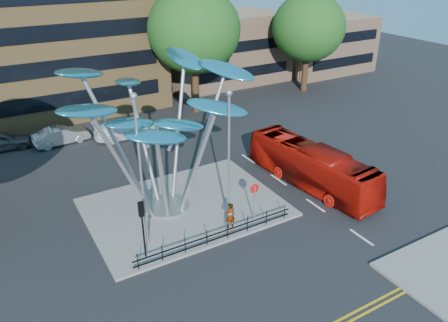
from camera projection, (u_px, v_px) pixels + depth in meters
ground at (249, 254)px, 23.90m from camera, size 120.00×120.00×0.00m
traffic_island at (185, 207)px, 28.06m from camera, size 12.00×9.00×0.15m
low_building_near at (224, 49)px, 52.58m from camera, size 15.00×8.00×8.00m
low_building_far at (323, 44)px, 57.58m from camera, size 12.00×8.00×7.00m
tree_right at (194, 30)px, 40.98m from camera, size 8.80×8.80×12.11m
tree_far at (309, 28)px, 47.72m from camera, size 8.00×8.00×10.81m
leaf_sculpture at (158, 106)px, 25.09m from camera, size 12.72×9.54×9.51m
street_lamp_left at (140, 161)px, 22.20m from camera, size 0.36×0.36×8.80m
street_lamp_right at (229, 148)px, 24.19m from camera, size 0.36×0.36×8.30m
traffic_light_island at (142, 218)px, 22.42m from camera, size 0.28×0.18×3.42m
no_entry_sign_island at (254, 196)px, 25.95m from camera, size 0.60×0.10×2.45m
pedestrian_railing_front at (218, 235)px, 24.52m from camera, size 10.00×0.06×1.00m
red_bus at (311, 166)px, 30.20m from camera, size 3.51×10.78×2.95m
pedestrian at (230, 216)px, 25.54m from camera, size 0.64×0.45×1.67m
parked_car_left at (1, 141)px, 35.80m from camera, size 4.67×2.14×1.55m
parked_car_mid at (61, 135)px, 36.91m from camera, size 4.71×2.05×1.51m
parked_car_right at (127, 128)px, 38.18m from camera, size 5.77×2.64×1.64m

